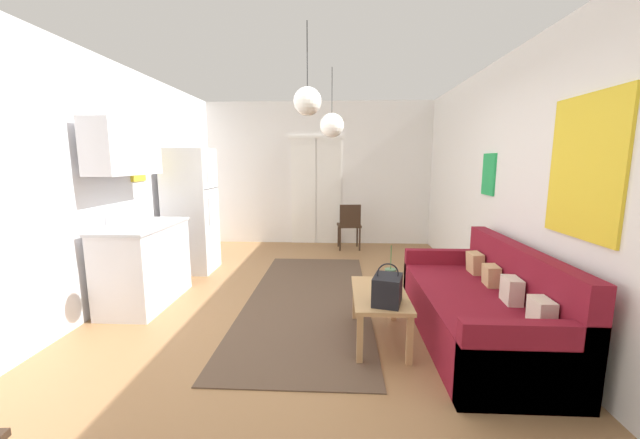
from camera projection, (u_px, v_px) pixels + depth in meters
name	position (u px, v px, depth m)	size (l,w,h in m)	color
ground_plane	(298.00, 330.00, 3.64)	(4.94, 8.09, 0.10)	#996D44
wall_back	(318.00, 174.00, 7.15)	(4.54, 0.13, 2.74)	white
wall_right	(540.00, 189.00, 3.30)	(0.12, 7.69, 2.74)	white
wall_left	(68.00, 187.00, 3.52)	(0.12, 7.69, 2.74)	silver
area_rug	(308.00, 299.00, 4.32)	(1.40, 3.51, 0.01)	brown
couch	(483.00, 310.00, 3.30)	(0.90, 2.02, 0.88)	maroon
coffee_table	(379.00, 299.00, 3.31)	(0.48, 0.92, 0.45)	tan
bamboo_vase	(390.00, 279.00, 3.34)	(0.10, 0.10, 0.42)	#47704C
handbag	(387.00, 289.00, 3.02)	(0.29, 0.33, 0.35)	black
refrigerator	(191.00, 211.00, 5.35)	(0.66, 0.62, 1.80)	white
kitchen_counter	(140.00, 237.00, 4.10)	(0.61, 1.16, 2.04)	silver
accent_chair	(349.00, 224.00, 6.68)	(0.45, 0.43, 0.85)	#382619
pendant_lamp_near	(307.00, 101.00, 3.04)	(0.23, 0.23, 0.75)	black
pendant_lamp_far	(332.00, 125.00, 4.52)	(0.30, 0.30, 0.84)	black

